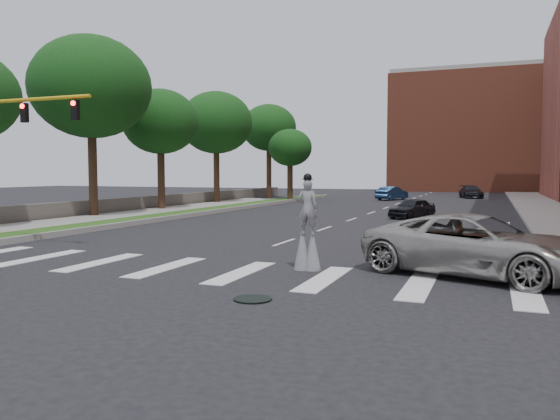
% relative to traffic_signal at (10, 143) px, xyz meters
% --- Properties ---
extents(ground_plane, '(160.00, 160.00, 0.00)m').
position_rel_traffic_signal_xyz_m(ground_plane, '(9.78, -3.00, -4.15)').
color(ground_plane, black).
rests_on(ground_plane, ground).
extents(grass_median, '(2.00, 60.00, 0.25)m').
position_rel_traffic_signal_xyz_m(grass_median, '(-1.72, 17.00, -4.03)').
color(grass_median, '#234C15').
rests_on(grass_median, ground).
extents(median_curb, '(0.20, 60.00, 0.28)m').
position_rel_traffic_signal_xyz_m(median_curb, '(-0.67, 17.00, -4.01)').
color(median_curb, '#999994').
rests_on(median_curb, ground).
extents(sidewalk_left, '(4.00, 60.00, 0.18)m').
position_rel_traffic_signal_xyz_m(sidewalk_left, '(-4.72, 7.00, -4.06)').
color(sidewalk_left, gray).
rests_on(sidewalk_left, ground).
extents(stone_wall, '(0.50, 56.00, 1.10)m').
position_rel_traffic_signal_xyz_m(stone_wall, '(-7.22, 19.00, -3.60)').
color(stone_wall, '#534E47').
rests_on(stone_wall, ground).
extents(manhole, '(0.90, 0.90, 0.04)m').
position_rel_traffic_signal_xyz_m(manhole, '(12.78, -5.00, -4.13)').
color(manhole, black).
rests_on(manhole, ground).
extents(building_backdrop, '(26.00, 14.00, 18.00)m').
position_rel_traffic_signal_xyz_m(building_backdrop, '(15.78, 75.00, 4.85)').
color(building_backdrop, '#9F4A32').
rests_on(building_backdrop, ground).
extents(traffic_signal, '(5.30, 0.23, 6.20)m').
position_rel_traffic_signal_xyz_m(traffic_signal, '(0.00, 0.00, 0.00)').
color(traffic_signal, black).
rests_on(traffic_signal, ground).
extents(stilt_performer, '(0.84, 0.55, 2.95)m').
position_rel_traffic_signal_xyz_m(stilt_performer, '(12.74, -0.80, -3.00)').
color(stilt_performer, '#311F13').
rests_on(stilt_performer, ground).
extents(suv_crossing, '(7.02, 4.90, 1.78)m').
position_rel_traffic_signal_xyz_m(suv_crossing, '(17.58, 0.00, -3.26)').
color(suv_crossing, '#A2A099').
rests_on(suv_crossing, ground).
extents(car_near, '(2.98, 4.11, 1.30)m').
position_rel_traffic_signal_xyz_m(car_near, '(13.18, 19.40, -3.50)').
color(car_near, black).
rests_on(car_near, ground).
extents(car_mid, '(3.00, 4.62, 1.44)m').
position_rel_traffic_signal_xyz_m(car_mid, '(8.09, 41.81, -3.43)').
color(car_mid, navy).
rests_on(car_mid, ground).
extents(car_far, '(3.13, 5.29, 1.44)m').
position_rel_traffic_signal_xyz_m(car_far, '(15.78, 49.65, -3.43)').
color(car_far, black).
rests_on(car_far, ground).
extents(tree_2, '(7.69, 7.69, 11.70)m').
position_rel_traffic_signal_xyz_m(tree_2, '(-6.22, 12.17, 4.25)').
color(tree_2, '#311F13').
rests_on(tree_2, ground).
extents(tree_3, '(5.84, 5.84, 9.32)m').
position_rel_traffic_signal_xyz_m(tree_3, '(-5.86, 19.47, 2.65)').
color(tree_3, '#311F13').
rests_on(tree_3, ground).
extents(tree_4, '(6.79, 6.79, 10.46)m').
position_rel_traffic_signal_xyz_m(tree_4, '(-6.13, 29.09, 3.39)').
color(tree_4, '#311F13').
rests_on(tree_4, ground).
extents(tree_5, '(6.10, 6.10, 10.50)m').
position_rel_traffic_signal_xyz_m(tree_5, '(-5.32, 40.04, 3.71)').
color(tree_5, '#311F13').
rests_on(tree_5, ground).
extents(tree_6, '(4.37, 4.37, 7.28)m').
position_rel_traffic_signal_xyz_m(tree_6, '(-0.95, 34.99, 1.21)').
color(tree_6, '#311F13').
rests_on(tree_6, ground).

